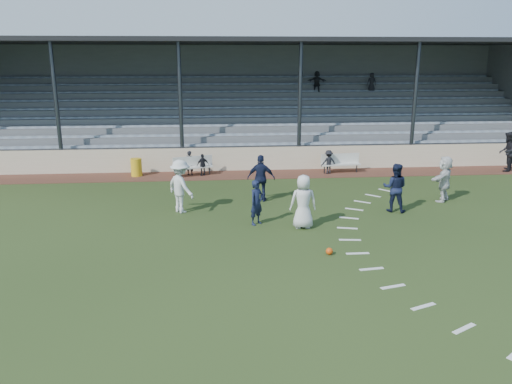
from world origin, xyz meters
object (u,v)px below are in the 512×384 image
player_navy_lead (257,203)px  official (507,152)px  trash_bin (136,167)px  bench_left (193,164)px  bench_right (340,161)px  football (329,251)px  player_white_lead (303,202)px

player_navy_lead → official: official is taller
trash_bin → bench_left: bearing=-3.3°
trash_bin → official: bearing=-1.5°
official → player_navy_lead: bearing=-23.9°
bench_left → player_navy_lead: (2.51, -7.55, 0.21)m
bench_right → official: bearing=-7.7°
trash_bin → official: official is taller
football → bench_left: bearing=112.9°
bench_right → player_navy_lead: size_ratio=1.28×
bench_left → trash_bin: bearing=158.6°
bench_right → trash_bin: (-10.16, 0.08, -0.13)m
bench_right → football: (-2.97, -10.59, -0.48)m
bench_right → player_navy_lead: (-4.89, -7.63, 0.21)m
trash_bin → player_navy_lead: (5.26, -7.71, 0.34)m
player_navy_lead → bench_left: bearing=64.9°
trash_bin → player_navy_lead: 9.34m
player_navy_lead → football: bearing=-100.5°
bench_left → football: size_ratio=9.61×
bench_left → official: official is taller
player_white_lead → bench_right: bearing=-111.8°
bench_left → player_white_lead: size_ratio=1.09×
bench_left → official: 15.93m
bench_right → official: (8.52, -0.40, 0.44)m
player_white_lead → official: official is taller
bench_right → football: 11.01m
football → player_white_lead: bearing=98.6°
bench_left → bench_right: 7.40m
football → player_white_lead: (-0.37, 2.46, 0.83)m
trash_bin → player_white_lead: 10.68m
bench_left → player_white_lead: bearing=-81.3°
bench_right → bench_left: bearing=175.6°
bench_left → official: size_ratio=1.00×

